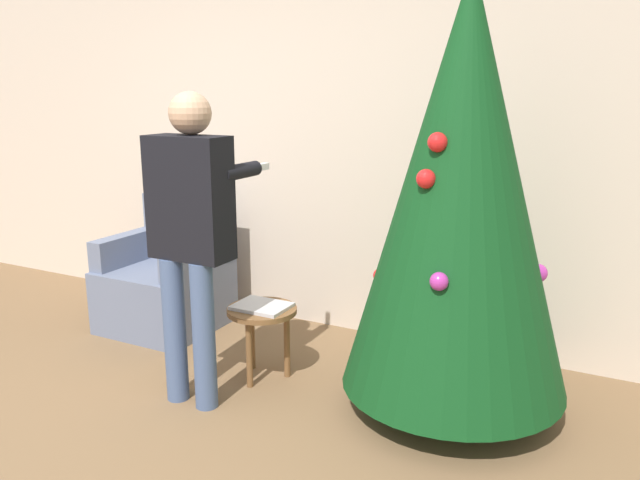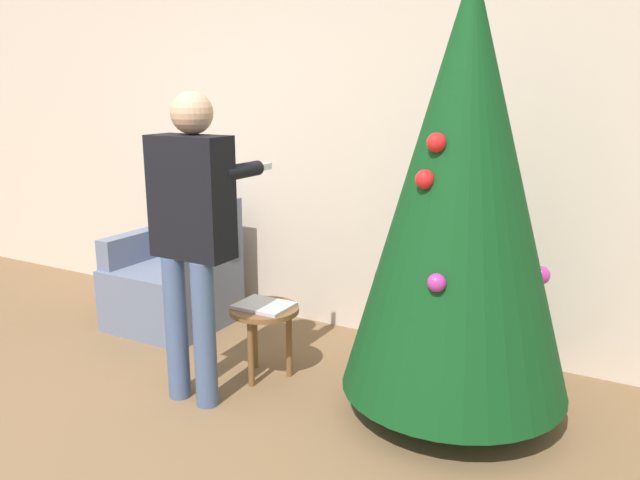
{
  "view_description": "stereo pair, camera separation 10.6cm",
  "coord_description": "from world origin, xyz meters",
  "px_view_note": "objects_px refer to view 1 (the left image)",
  "views": [
    {
      "loc": [
        2.17,
        -1.59,
        1.66
      ],
      "look_at": [
        0.77,
        1.13,
        0.92
      ],
      "focal_mm": 35.0,
      "sensor_mm": 36.0,
      "label": 1
    },
    {
      "loc": [
        2.27,
        -1.54,
        1.66
      ],
      "look_at": [
        0.77,
        1.13,
        0.92
      ],
      "focal_mm": 35.0,
      "sensor_mm": 36.0,
      "label": 2
    }
  ],
  "objects_px": {
    "person_standing": "(191,222)",
    "armchair": "(169,282)",
    "christmas_tree": "(461,188)",
    "side_stool": "(262,319)"
  },
  "relations": [
    {
      "from": "christmas_tree",
      "to": "side_stool",
      "type": "bearing_deg",
      "value": -172.38
    },
    {
      "from": "christmas_tree",
      "to": "armchair",
      "type": "bearing_deg",
      "value": 172.84
    },
    {
      "from": "person_standing",
      "to": "side_stool",
      "type": "relative_size",
      "value": 3.83
    },
    {
      "from": "armchair",
      "to": "side_stool",
      "type": "height_order",
      "value": "armchair"
    },
    {
      "from": "christmas_tree",
      "to": "side_stool",
      "type": "height_order",
      "value": "christmas_tree"
    },
    {
      "from": "armchair",
      "to": "person_standing",
      "type": "relative_size",
      "value": 0.55
    },
    {
      "from": "person_standing",
      "to": "armchair",
      "type": "bearing_deg",
      "value": 137.82
    },
    {
      "from": "christmas_tree",
      "to": "person_standing",
      "type": "xyz_separation_m",
      "value": [
        -1.26,
        -0.52,
        -0.2
      ]
    },
    {
      "from": "armchair",
      "to": "person_standing",
      "type": "bearing_deg",
      "value": -42.18
    },
    {
      "from": "armchair",
      "to": "side_stool",
      "type": "relative_size",
      "value": 2.1
    }
  ]
}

